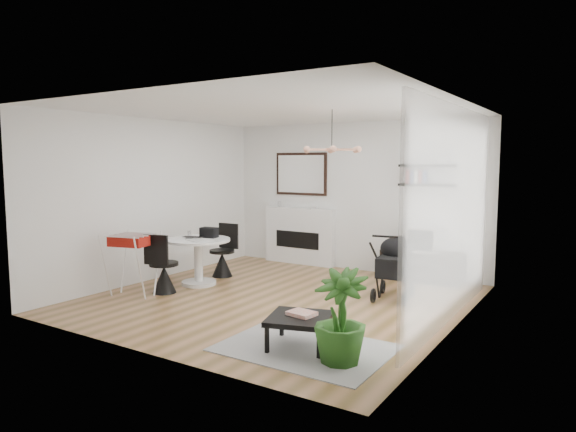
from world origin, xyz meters
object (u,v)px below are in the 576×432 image
Objects in this scene: crt_tv at (424,239)px; coffee_table at (299,319)px; potted_plant at (340,317)px; stroller at (395,269)px; tv_console at (422,266)px; dining_table at (198,254)px; drying_rack at (132,263)px; fireplace at (299,229)px.

crt_tv is 3.77m from coffee_table.
stroller is at bearing 99.33° from potted_plant.
dining_table is (-2.97, -2.20, 0.25)m from tv_console.
stroller reaches higher than drying_rack.
coffee_table is 0.62m from potted_plant.
tv_console is 1.66× the size of coffee_table.
fireplace reaches higher than dining_table.
dining_table is (-0.47, -2.37, -0.19)m from fireplace.
tv_console is 1.41× the size of potted_plant.
coffee_table is at bearing -92.06° from tv_console.
tv_console is 3.76m from coffee_table.
tv_console is at bearing -3.80° from fireplace.
coffee_table is at bearing -58.93° from fireplace.
stroller is 2.65m from potted_plant.
potted_plant is at bearing -84.02° from crt_tv.
fireplace reaches higher than potted_plant.
tv_console is at bearing 96.33° from potted_plant.
crt_tv is 3.72m from dining_table.
potted_plant is (0.57, -0.16, 0.17)m from coffee_table.
coffee_table is at bearing -92.44° from crt_tv.
drying_rack reaches higher than crt_tv.
tv_console is 3.95m from potted_plant.
crt_tv reaches higher than coffee_table.
coffee_table is at bearing -28.67° from dining_table.
stroller is 1.24× the size of coffee_table.
potted_plant reaches higher than dining_table.
drying_rack is (-3.35, -3.25, -0.22)m from crt_tv.
potted_plant is (0.43, -2.62, 0.04)m from stroller.
tv_console reaches higher than coffee_table.
coffee_table is at bearing 163.94° from potted_plant.
stroller is (3.33, 1.96, -0.06)m from drying_rack.
fireplace is 4.59m from coffee_table.
tv_console is at bearing 172.41° from crt_tv.
drying_rack reaches higher than coffee_table.
potted_plant reaches higher than crt_tv.
stroller reaches higher than potted_plant.
tv_console is (2.50, -0.17, -0.44)m from fireplace.
stroller is (2.98, 0.90, -0.07)m from dining_table.
dining_table reaches higher than tv_console.
fireplace is 2.17× the size of stroller.
drying_rack is at bearing -108.35° from dining_table.
fireplace is 5.03m from potted_plant.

